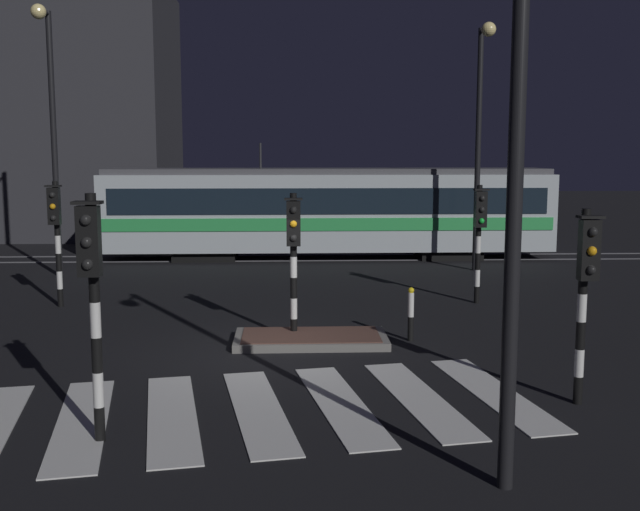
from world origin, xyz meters
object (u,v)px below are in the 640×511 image
at_px(traffic_light_corner_near_right, 586,278).
at_px(street_lamp_trackside_left, 50,112).
at_px(bollard_island_edge, 411,314).
at_px(traffic_light_median_centre, 294,244).
at_px(traffic_light_corner_far_left, 56,225).
at_px(street_lamp_trackside_right, 481,119).
at_px(street_lamp_near_kerb, 526,76).
at_px(tram, 328,210).
at_px(traffic_light_corner_far_right, 480,226).
at_px(traffic_light_kerb_mid_left, 92,281).

height_order(traffic_light_corner_near_right, street_lamp_trackside_left, street_lamp_trackside_left).
bearing_deg(traffic_light_corner_near_right, bollard_island_edge, 115.34).
xyz_separation_m(traffic_light_median_centre, traffic_light_corner_far_left, (-5.81, 3.59, 0.07)).
height_order(street_lamp_trackside_right, street_lamp_near_kerb, street_lamp_trackside_right).
xyz_separation_m(traffic_light_corner_far_left, tram, (7.12, 8.54, -0.31)).
distance_m(street_lamp_trackside_left, bollard_island_edge, 13.49).
xyz_separation_m(traffic_light_corner_near_right, traffic_light_corner_far_right, (0.38, 7.84, 0.01)).
distance_m(street_lamp_trackside_right, bollard_island_edge, 10.58).
distance_m(street_lamp_trackside_right, tram, 6.49).
xyz_separation_m(traffic_light_corner_near_right, bollard_island_edge, (-1.94, 4.10, -1.42)).
bearing_deg(bollard_island_edge, traffic_light_median_centre, 176.69).
xyz_separation_m(street_lamp_near_kerb, street_lamp_trackside_left, (-9.60, 15.47, 0.40)).
relative_size(traffic_light_corner_near_right, street_lamp_trackside_left, 0.37).
relative_size(traffic_light_corner_near_right, tram, 0.19).
height_order(traffic_light_corner_near_right, traffic_light_corner_far_right, traffic_light_corner_far_right).
relative_size(traffic_light_median_centre, tram, 0.19).
relative_size(street_lamp_near_kerb, street_lamp_trackside_left, 0.91).
xyz_separation_m(traffic_light_median_centre, tram, (1.31, 12.13, -0.24)).
distance_m(traffic_light_corner_near_right, traffic_light_kerb_mid_left, 7.07).
bearing_deg(tram, traffic_light_corner_far_left, -129.80).
distance_m(traffic_light_median_centre, bollard_island_edge, 2.78).
xyz_separation_m(traffic_light_corner_far_right, bollard_island_edge, (-2.32, -3.74, -1.43)).
height_order(traffic_light_corner_far_right, bollard_island_edge, traffic_light_corner_far_right).
relative_size(traffic_light_corner_far_right, street_lamp_trackside_left, 0.38).
height_order(traffic_light_corner_far_left, street_lamp_trackside_left, street_lamp_trackside_left).
distance_m(traffic_light_corner_near_right, street_lamp_near_kerb, 4.45).
bearing_deg(traffic_light_kerb_mid_left, bollard_island_edge, 46.77).
bearing_deg(street_lamp_near_kerb, street_lamp_trackside_right, 77.40).
distance_m(street_lamp_near_kerb, bollard_island_edge, 8.19).
distance_m(traffic_light_kerb_mid_left, street_lamp_trackside_right, 16.91).
bearing_deg(traffic_light_corner_near_right, traffic_light_corner_far_right, 87.25).
height_order(street_lamp_near_kerb, tram, street_lamp_near_kerb).
xyz_separation_m(street_lamp_trackside_left, bollard_island_edge, (9.60, -8.37, -4.46)).
bearing_deg(traffic_light_corner_near_right, street_lamp_trackside_right, 82.81).
distance_m(traffic_light_kerb_mid_left, street_lamp_trackside_left, 14.72).
distance_m(traffic_light_median_centre, tram, 12.20).
distance_m(traffic_light_median_centre, street_lamp_near_kerb, 8.07).
distance_m(traffic_light_corner_near_right, street_lamp_trackside_right, 13.49).
bearing_deg(street_lamp_trackside_left, traffic_light_corner_far_left, -73.03).
height_order(traffic_light_median_centre, bollard_island_edge, traffic_light_median_centre).
bearing_deg(traffic_light_median_centre, street_lamp_near_kerb, -71.83).
relative_size(traffic_light_corner_far_left, street_lamp_trackside_left, 0.39).
bearing_deg(street_lamp_trackside_right, traffic_light_corner_far_right, -103.65).
bearing_deg(traffic_light_kerb_mid_left, traffic_light_corner_far_left, 109.32).
bearing_deg(street_lamp_near_kerb, street_lamp_trackside_left, 121.81).
height_order(traffic_light_median_centre, tram, tram).
bearing_deg(street_lamp_near_kerb, traffic_light_median_centre, 108.17).
height_order(traffic_light_corner_far_right, tram, tram).
xyz_separation_m(traffic_light_kerb_mid_left, tram, (3.94, 17.60, -0.44)).
height_order(traffic_light_corner_far_left, street_lamp_trackside_right, street_lamp_trackside_right).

